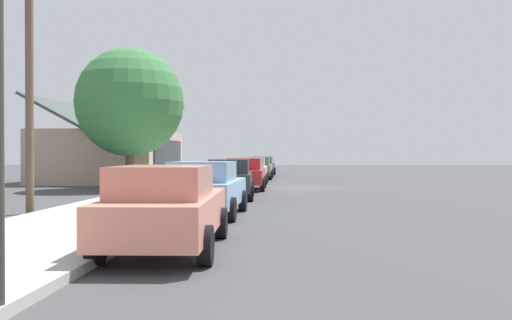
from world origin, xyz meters
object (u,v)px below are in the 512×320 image
car_cherry (245,174)px  car_olive (259,168)px  car_skyblue (205,188)px  car_silver (252,170)px  utility_pole_wooden (29,83)px  car_coral (166,207)px  car_charcoal (230,179)px  shade_tree (130,103)px  car_navy (263,166)px  fire_hydrant_red (233,174)px

car_cherry → car_olive: 11.82m
car_skyblue → car_silver: same height
car_skyblue → utility_pole_wooden: (0.21, 5.32, 3.11)m
car_olive → utility_pole_wooden: utility_pole_wooden is taller
car_olive → car_coral: bearing=179.7°
car_charcoal → utility_pole_wooden: 8.63m
car_silver → car_charcoal: bearing=178.7°
car_silver → shade_tree: size_ratio=0.64×
car_coral → utility_pole_wooden: utility_pole_wooden is taller
car_navy → car_skyblue: bearing=-179.2°
car_coral → car_olive: 29.11m
car_cherry → car_navy: size_ratio=0.92×
car_charcoal → shade_tree: shade_tree is taller
car_cherry → shade_tree: bearing=87.9°
car_skyblue → utility_pole_wooden: bearing=89.1°
shade_tree → car_charcoal: bearing=-133.8°
car_skyblue → car_charcoal: 6.24m
fire_hydrant_red → car_cherry: bearing=-170.3°
car_skyblue → shade_tree: bearing=27.3°
car_coral → car_olive: same height
car_skyblue → car_olive: 23.43m
utility_pole_wooden → car_navy: bearing=-10.5°
car_silver → utility_pole_wooden: 18.78m
car_charcoal → car_navy: bearing=-3.6°
car_silver → shade_tree: bearing=136.0°
car_silver → utility_pole_wooden: size_ratio=0.61×
utility_pole_wooden → shade_tree: bearing=1.9°
car_charcoal → car_olive: same height
car_coral → car_silver: same height
car_skyblue → utility_pole_wooden: utility_pole_wooden is taller
car_silver → car_navy: (11.71, -0.09, 0.00)m
shade_tree → fire_hydrant_red: bearing=-26.8°
car_charcoal → utility_pole_wooden: size_ratio=0.60×
utility_pole_wooden → fire_hydrant_red: utility_pole_wooden is taller
car_cherry → fire_hydrant_red: 8.96m
car_silver → car_navy: bearing=-1.4°
car_cherry → car_navy: (18.02, 0.03, 0.00)m
car_cherry → car_silver: size_ratio=0.99×
car_olive → car_navy: size_ratio=0.96×
fire_hydrant_red → car_charcoal: bearing=-174.6°
car_skyblue → car_olive: size_ratio=0.95×
car_skyblue → car_cherry: same height
car_skyblue → car_silver: bearing=1.2°
car_coral → car_navy: bearing=-2.1°
car_coral → utility_pole_wooden: 8.62m
car_skyblue → fire_hydrant_red: car_skyblue is taller
shade_tree → utility_pole_wooden: utility_pole_wooden is taller
car_charcoal → car_cherry: 5.38m
car_navy → car_olive: bearing=-178.6°
car_coral → car_charcoal: (11.91, 0.15, -0.00)m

